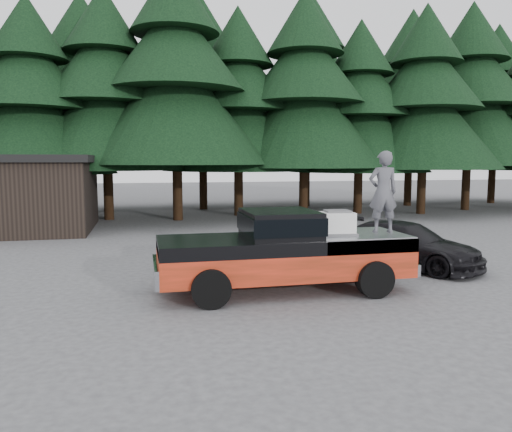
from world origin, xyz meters
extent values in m
plane|color=#47474A|center=(0.00, 0.00, 0.00)|extent=(120.00, 120.00, 0.00)
cube|color=black|center=(0.30, -0.44, 1.62)|extent=(1.66, 1.90, 0.59)
cube|color=white|center=(1.66, -0.59, 1.59)|extent=(0.80, 0.69, 0.51)
imported|color=#515158|center=(2.88, -0.45, 2.32)|extent=(0.76, 0.54, 1.97)
imported|color=black|center=(4.62, 1.45, 0.65)|extent=(3.85, 4.74, 1.29)
camera|label=1|loc=(-2.80, -11.49, 3.06)|focal=35.00mm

